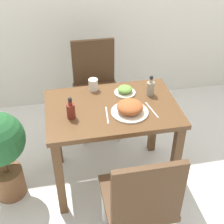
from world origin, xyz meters
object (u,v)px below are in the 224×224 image
at_px(chair_near, 141,200).
at_px(food_plate, 130,108).
at_px(chair_far, 96,84).
at_px(potted_plant_left, 0,148).
at_px(condiment_bottle, 151,88).
at_px(sauce_bottle, 71,110).
at_px(drink_cup, 93,85).
at_px(side_plate, 125,90).

distance_m(chair_near, food_plate, 0.64).
height_order(chair_far, food_plate, chair_far).
height_order(chair_far, potted_plant_left, chair_far).
xyz_separation_m(chair_far, condiment_bottle, (0.33, -0.61, 0.28)).
distance_m(chair_far, potted_plant_left, 1.09).
bearing_deg(sauce_bottle, drink_cup, 58.88).
distance_m(drink_cup, sauce_bottle, 0.39).
xyz_separation_m(chair_far, drink_cup, (-0.08, -0.46, 0.27)).
bearing_deg(drink_cup, sauce_bottle, -121.12).
bearing_deg(condiment_bottle, sauce_bottle, -163.67).
xyz_separation_m(side_plate, condiment_bottle, (0.18, -0.05, 0.04)).
xyz_separation_m(chair_near, sauce_bottle, (-0.34, 0.60, 0.28)).
xyz_separation_m(drink_cup, condiment_bottle, (0.41, -0.15, 0.02)).
bearing_deg(food_plate, chair_near, -96.59).
height_order(condiment_bottle, potted_plant_left, condiment_bottle).
relative_size(drink_cup, sauce_bottle, 0.56).
xyz_separation_m(food_plate, drink_cup, (-0.20, 0.35, 0.01)).
height_order(chair_far, drink_cup, chair_far).
bearing_deg(potted_plant_left, sauce_bottle, -7.06).
bearing_deg(food_plate, condiment_bottle, 44.05).
distance_m(food_plate, drink_cup, 0.41).
bearing_deg(potted_plant_left, drink_cup, 19.94).
bearing_deg(condiment_bottle, chair_near, -109.48).
xyz_separation_m(side_plate, drink_cup, (-0.23, 0.10, 0.02)).
bearing_deg(drink_cup, potted_plant_left, -160.06).
height_order(drink_cup, sauce_bottle, sauce_bottle).
xyz_separation_m(chair_near, food_plate, (0.07, 0.58, 0.26)).
bearing_deg(condiment_bottle, potted_plant_left, -174.32).
bearing_deg(food_plate, side_plate, 84.48).
bearing_deg(sauce_bottle, food_plate, -3.12).
distance_m(chair_near, sauce_bottle, 0.74).
distance_m(chair_near, potted_plant_left, 1.09).
distance_m(drink_cup, condiment_bottle, 0.44).
bearing_deg(side_plate, sauce_bottle, -151.52).
xyz_separation_m(drink_cup, sauce_bottle, (-0.20, -0.33, 0.02)).
distance_m(side_plate, potted_plant_left, 1.01).
distance_m(condiment_bottle, potted_plant_left, 1.19).
bearing_deg(drink_cup, chair_near, -81.55).
bearing_deg(side_plate, condiment_bottle, -16.16).
bearing_deg(side_plate, potted_plant_left, -170.14).
xyz_separation_m(food_plate, condiment_bottle, (0.21, 0.20, 0.02)).
height_order(chair_near, potted_plant_left, chair_near).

